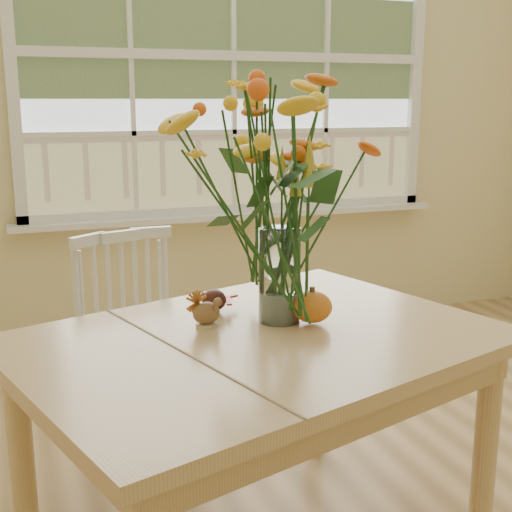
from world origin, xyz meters
name	(u,v)px	position (x,y,z in m)	size (l,w,h in m)	color
wall_back	(232,94)	(0.00, 2.25, 1.35)	(4.00, 0.02, 2.70)	beige
window	(234,59)	(0.00, 2.21, 1.53)	(2.42, 0.12, 1.74)	silver
dining_table	(258,367)	(-0.56, 0.27, 0.60)	(1.50, 1.26, 0.69)	tan
windsor_chair	(135,338)	(-0.79, 0.97, 0.47)	(0.48, 0.47, 0.84)	white
flower_vase	(280,181)	(-0.46, 0.37, 1.10)	(0.57, 0.57, 0.68)	white
pumpkin	(312,308)	(-0.38, 0.32, 0.74)	(0.12, 0.12, 0.09)	#CD5F18
turkey_figurine	(206,313)	(-0.68, 0.39, 0.73)	(0.08, 0.06, 0.10)	#CCB78C
dark_gourd	(214,301)	(-0.62, 0.52, 0.72)	(0.13, 0.12, 0.07)	#38160F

